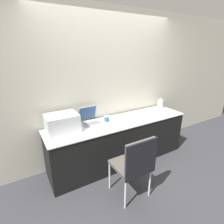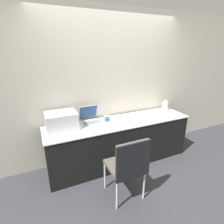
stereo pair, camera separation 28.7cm
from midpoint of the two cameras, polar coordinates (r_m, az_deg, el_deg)
ground_plane at (r=3.15m, az=7.76°, el=-18.27°), size 14.00×14.00×0.00m
wall_back at (r=3.13m, az=2.42°, el=8.05°), size 8.00×0.05×2.60m
table at (r=3.15m, az=5.23°, el=-9.69°), size 2.51×0.61×0.78m
printer at (r=2.69m, az=-13.34°, el=-2.76°), size 0.46×0.35×0.27m
laptop_left at (r=2.93m, az=-4.27°, el=-2.24°), size 0.32×0.35×0.26m
external_keyboard at (r=2.70m, az=-2.05°, el=-5.26°), size 0.41×0.16×0.02m
coffee_cup at (r=2.96m, az=1.11°, el=-2.16°), size 0.09×0.09×0.10m
metal_pitcher at (r=3.69m, az=19.16°, el=1.97°), size 0.11×0.11×0.22m
chair at (r=2.31m, az=9.20°, el=-16.33°), size 0.46×0.46×0.93m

